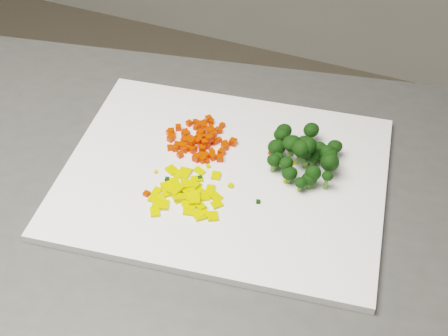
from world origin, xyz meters
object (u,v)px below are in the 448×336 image
at_px(carrot_pile, 200,135).
at_px(broccoli_pile, 303,154).
at_px(cutting_board, 224,176).
at_px(pepper_pile, 190,189).

xyz_separation_m(carrot_pile, broccoli_pile, (0.16, 0.00, 0.01)).
height_order(cutting_board, pepper_pile, pepper_pile).
bearing_deg(cutting_board, broccoli_pile, 26.19).
relative_size(cutting_board, broccoli_pile, 3.75).
height_order(carrot_pile, pepper_pile, carrot_pile).
bearing_deg(broccoli_pile, cutting_board, -153.81).
distance_m(cutting_board, carrot_pile, 0.08).
height_order(pepper_pile, broccoli_pile, broccoli_pile).
relative_size(cutting_board, carrot_pile, 4.50).
distance_m(pepper_pile, broccoli_pile, 0.17).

